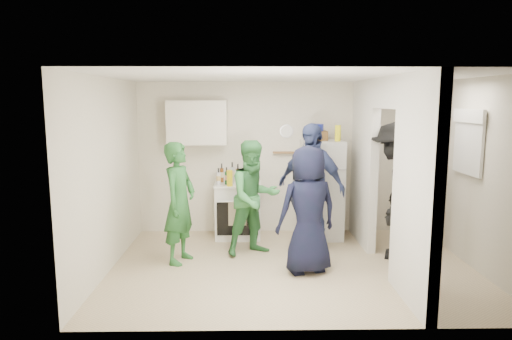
% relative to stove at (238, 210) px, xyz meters
% --- Properties ---
extents(floor, '(4.80, 4.80, 0.00)m').
position_rel_stove_xyz_m(floor, '(0.75, -1.37, -0.44)').
color(floor, '#CBB88F').
rests_on(floor, ground).
extents(wall_back, '(4.80, 0.00, 4.80)m').
position_rel_stove_xyz_m(wall_back, '(0.75, 0.33, 0.81)').
color(wall_back, silver).
rests_on(wall_back, floor).
extents(wall_front, '(4.80, 0.00, 4.80)m').
position_rel_stove_xyz_m(wall_front, '(0.75, -3.07, 0.81)').
color(wall_front, silver).
rests_on(wall_front, floor).
extents(wall_left, '(0.00, 3.40, 3.40)m').
position_rel_stove_xyz_m(wall_left, '(-1.65, -1.37, 0.81)').
color(wall_left, silver).
rests_on(wall_left, floor).
extents(wall_right, '(0.00, 3.40, 3.40)m').
position_rel_stove_xyz_m(wall_right, '(3.15, -1.37, 0.81)').
color(wall_right, silver).
rests_on(wall_right, floor).
extents(ceiling, '(4.80, 4.80, 0.00)m').
position_rel_stove_xyz_m(ceiling, '(0.75, -1.37, 2.06)').
color(ceiling, white).
rests_on(ceiling, wall_back).
extents(partition_pier_back, '(0.12, 1.20, 2.50)m').
position_rel_stove_xyz_m(partition_pier_back, '(1.95, -0.27, 0.81)').
color(partition_pier_back, silver).
rests_on(partition_pier_back, floor).
extents(partition_pier_front, '(0.12, 1.20, 2.50)m').
position_rel_stove_xyz_m(partition_pier_front, '(1.95, -2.47, 0.81)').
color(partition_pier_front, silver).
rests_on(partition_pier_front, floor).
extents(partition_header, '(0.12, 1.00, 0.40)m').
position_rel_stove_xyz_m(partition_header, '(1.95, -1.37, 1.86)').
color(partition_header, silver).
rests_on(partition_header, partition_pier_back).
extents(stove, '(0.74, 0.62, 0.88)m').
position_rel_stove_xyz_m(stove, '(0.00, 0.00, 0.00)').
color(stove, white).
rests_on(stove, floor).
extents(upper_cabinet, '(0.95, 0.34, 0.70)m').
position_rel_stove_xyz_m(upper_cabinet, '(-0.65, 0.15, 1.41)').
color(upper_cabinet, silver).
rests_on(upper_cabinet, wall_back).
extents(fridge, '(0.65, 0.63, 1.57)m').
position_rel_stove_xyz_m(fridge, '(1.34, -0.03, 0.34)').
color(fridge, silver).
rests_on(fridge, floor).
extents(wicker_basket, '(0.35, 0.25, 0.15)m').
position_rel_stove_xyz_m(wicker_basket, '(1.24, 0.02, 1.21)').
color(wicker_basket, brown).
rests_on(wicker_basket, fridge).
extents(blue_bowl, '(0.24, 0.24, 0.11)m').
position_rel_stove_xyz_m(blue_bowl, '(1.24, 0.02, 1.34)').
color(blue_bowl, '#16239B').
rests_on(blue_bowl, wicker_basket).
extents(yellow_cup_stack_top, '(0.09, 0.09, 0.25)m').
position_rel_stove_xyz_m(yellow_cup_stack_top, '(1.56, -0.13, 1.26)').
color(yellow_cup_stack_top, '#FFF515').
rests_on(yellow_cup_stack_top, fridge).
extents(wall_clock, '(0.22, 0.02, 0.22)m').
position_rel_stove_xyz_m(wall_clock, '(0.80, 0.31, 1.26)').
color(wall_clock, white).
rests_on(wall_clock, wall_back).
extents(spice_shelf, '(0.35, 0.08, 0.03)m').
position_rel_stove_xyz_m(spice_shelf, '(0.75, 0.28, 0.91)').
color(spice_shelf, olive).
rests_on(spice_shelf, wall_back).
extents(nook_window, '(0.03, 0.70, 0.80)m').
position_rel_stove_xyz_m(nook_window, '(3.13, -1.17, 1.21)').
color(nook_window, black).
rests_on(nook_window, wall_right).
extents(nook_window_frame, '(0.04, 0.76, 0.86)m').
position_rel_stove_xyz_m(nook_window_frame, '(3.12, -1.17, 1.21)').
color(nook_window_frame, white).
rests_on(nook_window_frame, wall_right).
extents(nook_valance, '(0.04, 0.82, 0.18)m').
position_rel_stove_xyz_m(nook_valance, '(3.09, -1.17, 1.56)').
color(nook_valance, white).
rests_on(nook_valance, wall_right).
extents(yellow_cup_stack_stove, '(0.09, 0.09, 0.25)m').
position_rel_stove_xyz_m(yellow_cup_stack_stove, '(-0.12, -0.22, 0.57)').
color(yellow_cup_stack_stove, yellow).
rests_on(yellow_cup_stack_stove, stove).
extents(red_cup, '(0.09, 0.09, 0.12)m').
position_rel_stove_xyz_m(red_cup, '(0.22, -0.20, 0.50)').
color(red_cup, red).
rests_on(red_cup, stove).
extents(person_green_left, '(0.57, 0.70, 1.66)m').
position_rel_stove_xyz_m(person_green_left, '(-0.76, -1.14, 0.39)').
color(person_green_left, '#296832').
rests_on(person_green_left, floor).
extents(person_green_center, '(1.00, 0.92, 1.65)m').
position_rel_stove_xyz_m(person_green_center, '(0.25, -0.83, 0.38)').
color(person_green_center, '#367B37').
rests_on(person_green_center, floor).
extents(person_denim, '(1.15, 1.05, 1.88)m').
position_rel_stove_xyz_m(person_denim, '(1.08, -0.63, 0.50)').
color(person_denim, navy).
rests_on(person_denim, floor).
extents(person_navy, '(0.93, 0.75, 1.65)m').
position_rel_stove_xyz_m(person_navy, '(0.93, -1.55, 0.38)').
color(person_navy, black).
rests_on(person_navy, floor).
extents(person_nook, '(1.09, 1.41, 1.92)m').
position_rel_stove_xyz_m(person_nook, '(2.23, -0.98, 0.52)').
color(person_nook, black).
rests_on(person_nook, floor).
extents(bottle_a, '(0.06, 0.06, 0.31)m').
position_rel_stove_xyz_m(bottle_a, '(-0.26, 0.12, 0.60)').
color(bottle_a, brown).
rests_on(bottle_a, stove).
extents(bottle_b, '(0.06, 0.06, 0.28)m').
position_rel_stove_xyz_m(bottle_b, '(-0.17, -0.08, 0.58)').
color(bottle_b, '#184823').
rests_on(bottle_b, stove).
extents(bottle_c, '(0.07, 0.07, 0.32)m').
position_rel_stove_xyz_m(bottle_c, '(-0.09, 0.17, 0.60)').
color(bottle_c, silver).
rests_on(bottle_c, stove).
extents(bottle_d, '(0.07, 0.07, 0.32)m').
position_rel_stove_xyz_m(bottle_d, '(0.00, -0.04, 0.60)').
color(bottle_d, brown).
rests_on(bottle_d, stove).
extents(bottle_e, '(0.06, 0.06, 0.31)m').
position_rel_stove_xyz_m(bottle_e, '(0.11, 0.18, 0.59)').
color(bottle_e, '#B2BCC6').
rests_on(bottle_e, stove).
extents(bottle_f, '(0.08, 0.08, 0.31)m').
position_rel_stove_xyz_m(bottle_f, '(0.17, 0.00, 0.60)').
color(bottle_f, '#173714').
rests_on(bottle_f, stove).
extents(bottle_g, '(0.07, 0.07, 0.27)m').
position_rel_stove_xyz_m(bottle_g, '(0.26, 0.14, 0.58)').
color(bottle_g, olive).
rests_on(bottle_g, stove).
extents(bottle_h, '(0.07, 0.07, 0.27)m').
position_rel_stove_xyz_m(bottle_h, '(-0.30, -0.13, 0.58)').
color(bottle_h, silver).
rests_on(bottle_h, stove).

